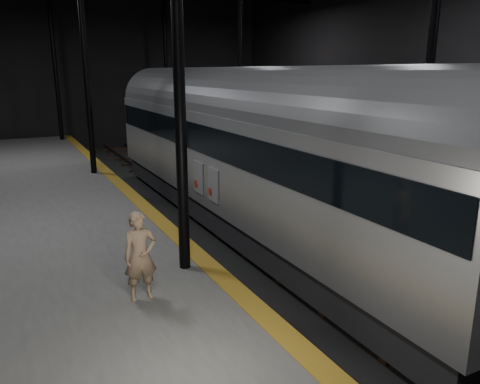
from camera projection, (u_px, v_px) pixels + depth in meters
ground at (247, 232)px, 16.63m from camera, size 44.00×44.00×0.00m
platform_left at (13, 256)px, 13.22m from camera, size 9.00×43.80×1.00m
platform_right at (404, 194)px, 19.79m from camera, size 9.00×43.80×1.00m
tactile_strip at (157, 218)px, 14.95m from camera, size 0.50×43.80×0.01m
track at (247, 231)px, 16.61m from camera, size 2.40×43.00×0.24m
train at (241, 144)px, 16.24m from camera, size 3.12×20.87×5.58m
woman at (140, 256)px, 9.48m from camera, size 0.68×0.45×1.87m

